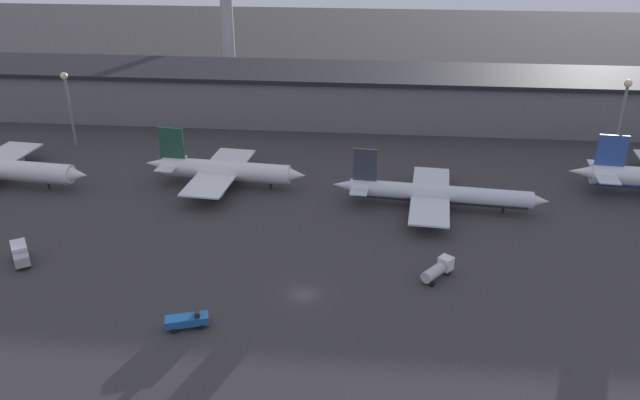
% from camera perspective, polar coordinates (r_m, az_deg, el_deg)
% --- Properties ---
extents(ground, '(600.00, 600.00, 0.00)m').
position_cam_1_polar(ground, '(102.86, -1.50, -8.62)').
color(ground, '#383538').
extents(terminal_building, '(225.74, 26.53, 14.41)m').
position_cam_1_polar(terminal_building, '(182.86, 1.90, 9.58)').
color(terminal_building, slate).
rests_on(terminal_building, ground).
extents(airplane_1, '(37.39, 28.21, 12.94)m').
position_cam_1_polar(airplane_1, '(140.82, -8.77, 2.67)').
color(airplane_1, white).
rests_on(airplane_1, ground).
extents(airplane_2, '(44.43, 29.08, 12.09)m').
position_cam_1_polar(airplane_2, '(131.21, 10.65, 0.54)').
color(airplane_2, silver).
rests_on(airplane_2, ground).
extents(service_vehicle_0, '(6.76, 4.01, 2.80)m').
position_cam_1_polar(service_vehicle_0, '(96.98, -12.03, -10.72)').
color(service_vehicle_0, '#195199').
rests_on(service_vehicle_0, ground).
extents(service_vehicle_3, '(5.90, 7.00, 3.15)m').
position_cam_1_polar(service_vehicle_3, '(122.58, -25.73, -4.39)').
color(service_vehicle_3, '#9EA3A8').
rests_on(service_vehicle_3, ground).
extents(service_vehicle_4, '(6.02, 6.86, 3.07)m').
position_cam_1_polar(service_vehicle_4, '(107.82, 10.72, -6.27)').
color(service_vehicle_4, white).
rests_on(service_vehicle_4, ground).
extents(lamp_post_0, '(1.80, 1.80, 19.70)m').
position_cam_1_polar(lamp_post_0, '(171.15, -22.04, 8.57)').
color(lamp_post_0, slate).
rests_on(lamp_post_0, ground).
extents(lamp_post_1, '(1.80, 1.80, 21.23)m').
position_cam_1_polar(lamp_post_1, '(162.52, 25.91, 7.34)').
color(lamp_post_1, slate).
rests_on(lamp_post_1, ground).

